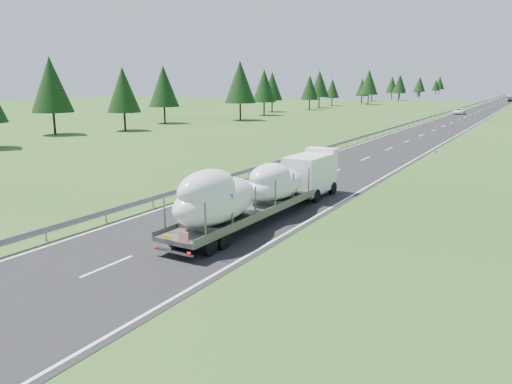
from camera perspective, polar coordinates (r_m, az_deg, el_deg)
The scene contains 9 objects.
ground at distance 29.45m, azimuth -3.90°, elevation -3.07°, with size 400.00×400.00×0.00m, color #284918.
road_surface at distance 124.79m, azimuth 22.82°, elevation 7.90°, with size 10.00×400.00×0.02m, color black.
guardrail at distance 125.48m, azimuth 20.42°, elevation 8.38°, with size 0.10×400.00×0.76m.
highway_sign at distance 104.07m, azimuth 25.38°, elevation 7.95°, with size 0.08×0.90×2.60m.
tree_line_left at distance 166.44m, azimuth 9.03°, elevation 11.97°, with size 16.17×343.04×12.26m.
boat_truck at distance 28.59m, azimuth 0.55°, elevation 0.53°, with size 2.72×17.37×3.77m.
distant_van at distance 135.16m, azimuth 22.21°, elevation 8.55°, with size 2.51×5.45×1.52m, color white.
distant_car_dark at distance 230.44m, azimuth 27.02°, elevation 9.37°, with size 1.81×4.49×1.53m, color black.
distant_car_blue at distance 291.98m, azimuth 27.02°, elevation 9.73°, with size 1.40×4.00×1.32m, color #192348.
Camera 1 is at (15.86, -23.53, 7.88)m, focal length 35.00 mm.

